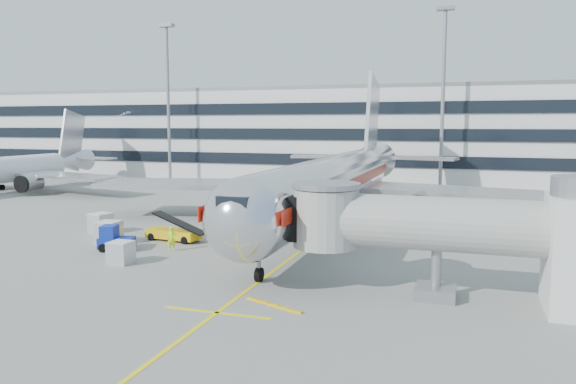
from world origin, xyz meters
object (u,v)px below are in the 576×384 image
(cargo_container_front, at_px, (121,252))
(baggage_tug, at_px, (114,240))
(cargo_container_right, at_px, (101,223))
(belt_loader, at_px, (173,233))
(ramp_worker, at_px, (172,239))
(cargo_container_left, at_px, (109,232))
(main_jet, at_px, (335,182))

(cargo_container_front, bearing_deg, baggage_tug, 130.82)
(baggage_tug, xyz_separation_m, cargo_container_right, (-5.37, 5.58, 0.05))
(cargo_container_right, bearing_deg, belt_loader, -6.97)
(baggage_tug, relative_size, ramp_worker, 1.53)
(cargo_container_right, height_order, cargo_container_front, cargo_container_right)
(cargo_container_front, xyz_separation_m, ramp_worker, (1.40, 4.51, 0.15))
(cargo_container_right, distance_m, ramp_worker, 10.62)
(belt_loader, distance_m, baggage_tug, 5.24)
(cargo_container_left, distance_m, ramp_worker, 6.25)
(cargo_container_front, bearing_deg, cargo_container_left, 132.22)
(main_jet, xyz_separation_m, baggage_tug, (-13.62, -15.14, -3.39))
(cargo_container_left, bearing_deg, cargo_container_right, 133.58)
(belt_loader, distance_m, cargo_container_right, 7.89)
(main_jet, height_order, cargo_container_front, main_jet)
(cargo_container_right, bearing_deg, cargo_container_front, -47.22)
(main_jet, bearing_deg, belt_loader, -136.70)
(baggage_tug, height_order, ramp_worker, baggage_tug)
(cargo_container_left, height_order, cargo_container_front, cargo_container_left)
(cargo_container_right, xyz_separation_m, cargo_container_front, (8.26, -8.93, -0.10))
(baggage_tug, bearing_deg, ramp_worker, 15.14)
(main_jet, relative_size, ramp_worker, 27.20)
(belt_loader, relative_size, cargo_container_left, 2.72)
(main_jet, bearing_deg, cargo_container_front, -120.12)
(cargo_container_left, xyz_separation_m, cargo_container_right, (-3.46, 3.64, -0.03))
(baggage_tug, relative_size, cargo_container_front, 1.84)
(cargo_container_front, height_order, ramp_worker, ramp_worker)
(belt_loader, xyz_separation_m, baggage_tug, (-2.46, -4.62, 0.18))
(cargo_container_left, relative_size, cargo_container_right, 0.92)
(main_jet, bearing_deg, cargo_container_left, -139.63)
(main_jet, distance_m, cargo_container_left, 20.65)
(belt_loader, relative_size, baggage_tug, 1.73)
(cargo_container_left, bearing_deg, cargo_container_front, -47.78)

